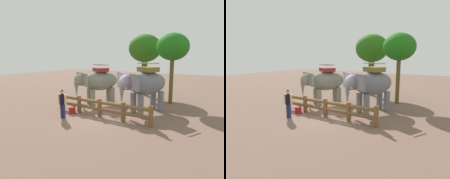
{
  "view_description": "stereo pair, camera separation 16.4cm",
  "coord_description": "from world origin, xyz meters",
  "views": [
    {
      "loc": [
        6.82,
        -9.19,
        3.49
      ],
      "look_at": [
        0.0,
        1.28,
        1.4
      ],
      "focal_mm": 32.78,
      "sensor_mm": 36.0,
      "label": 1
    },
    {
      "loc": [
        6.96,
        -9.1,
        3.49
      ],
      "look_at": [
        0.0,
        1.28,
        1.4
      ],
      "focal_mm": 32.78,
      "sensor_mm": 36.0,
      "label": 2
    }
  ],
  "objects": [
    {
      "name": "elephant_center",
      "position": [
        1.75,
        2.28,
        1.72
      ],
      "size": [
        2.71,
        3.61,
        3.05
      ],
      "color": "slate",
      "rests_on": "ground"
    },
    {
      "name": "tree_far_left",
      "position": [
        2.41,
        5.41,
        4.03
      ],
      "size": [
        2.27,
        2.27,
        5.06
      ],
      "color": "brown",
      "rests_on": "ground"
    },
    {
      "name": "elephant_near_left",
      "position": [
        -1.99,
        2.49,
        1.61
      ],
      "size": [
        2.69,
        3.33,
        2.86
      ],
      "color": "slate",
      "rests_on": "ground"
    },
    {
      "name": "tourist_woman_in_black",
      "position": [
        -1.56,
        -1.39,
        0.93
      ],
      "size": [
        0.57,
        0.33,
        1.61
      ],
      "color": "navy",
      "rests_on": "ground"
    },
    {
      "name": "feed_bucket",
      "position": [
        -1.77,
        -0.44,
        0.21
      ],
      "size": [
        0.4,
        0.4,
        0.42
      ],
      "color": "maroon",
      "rests_on": "ground"
    },
    {
      "name": "ground_plane",
      "position": [
        0.0,
        0.0,
        0.0
      ],
      "size": [
        60.0,
        60.0,
        0.0
      ],
      "primitive_type": "plane",
      "color": "brown"
    },
    {
      "name": "log_fence",
      "position": [
        0.0,
        -0.03,
        0.6
      ],
      "size": [
        6.53,
        0.3,
        1.05
      ],
      "color": "brown",
      "rests_on": "ground"
    },
    {
      "name": "tree_back_center",
      "position": [
        -0.63,
        7.48,
        4.01
      ],
      "size": [
        2.82,
        2.82,
        5.31
      ],
      "color": "brown",
      "rests_on": "ground"
    }
  ]
}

